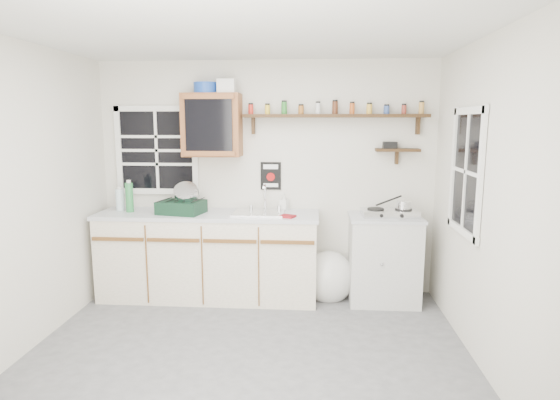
{
  "coord_description": "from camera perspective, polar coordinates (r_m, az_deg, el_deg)",
  "views": [
    {
      "loc": [
        0.52,
        -3.42,
        1.86
      ],
      "look_at": [
        0.23,
        0.55,
        1.19
      ],
      "focal_mm": 30.0,
      "sensor_mm": 36.0,
      "label": 1
    }
  ],
  "objects": [
    {
      "name": "trash_bag",
      "position": [
        5.05,
        5.95,
        -9.31
      ],
      "size": [
        0.48,
        0.43,
        0.55
      ],
      "color": "silver",
      "rests_on": "floor"
    },
    {
      "name": "window_back",
      "position": [
        5.31,
        -14.79,
        5.87
      ],
      "size": [
        0.93,
        0.03,
        0.98
      ],
      "color": "black",
      "rests_on": "wall_back"
    },
    {
      "name": "main_cabinet",
      "position": [
        5.05,
        -8.65,
        -6.67
      ],
      "size": [
        2.31,
        0.63,
        0.92
      ],
      "color": "#BFB49E",
      "rests_on": "floor"
    },
    {
      "name": "rag",
      "position": [
        4.66,
        0.92,
        -1.99
      ],
      "size": [
        0.18,
        0.17,
        0.02
      ],
      "primitive_type": "cube",
      "rotation": [
        0.0,
        0.0,
        -0.41
      ],
      "color": "maroon",
      "rests_on": "main_cabinet"
    },
    {
      "name": "spice_shelf",
      "position": [
        4.94,
        6.68,
        10.29
      ],
      "size": [
        1.91,
        0.18,
        0.35
      ],
      "color": "black",
      "rests_on": "wall_back"
    },
    {
      "name": "secondary_shelf",
      "position": [
        5.03,
        13.87,
        6.02
      ],
      "size": [
        0.45,
        0.16,
        0.24
      ],
      "color": "black",
      "rests_on": "wall_back"
    },
    {
      "name": "sink",
      "position": [
        4.85,
        -2.59,
        -1.52
      ],
      "size": [
        0.52,
        0.44,
        0.29
      ],
      "color": "silver",
      "rests_on": "main_cabinet"
    },
    {
      "name": "water_bottles",
      "position": [
        5.21,
        -18.39,
        0.21
      ],
      "size": [
        0.21,
        0.15,
        0.34
      ],
      "color": "silver",
      "rests_on": "main_cabinet"
    },
    {
      "name": "upper_cabinet",
      "position": [
        4.98,
        -8.28,
        9.03
      ],
      "size": [
        0.6,
        0.32,
        0.65
      ],
      "color": "brown",
      "rests_on": "wall_back"
    },
    {
      "name": "right_cabinet",
      "position": [
        5.01,
        12.52,
        -6.99
      ],
      "size": [
        0.73,
        0.57,
        0.91
      ],
      "color": "#B6B5AF",
      "rests_on": "floor"
    },
    {
      "name": "window_right",
      "position": [
        4.19,
        21.8,
        3.22
      ],
      "size": [
        0.03,
        0.78,
        1.08
      ],
      "color": "black",
      "rests_on": "wall_back"
    },
    {
      "name": "warning_sign",
      "position": [
        5.07,
        -1.14,
        2.95
      ],
      "size": [
        0.22,
        0.02,
        0.3
      ],
      "color": "black",
      "rests_on": "wall_back"
    },
    {
      "name": "saucepan",
      "position": [
        4.89,
        14.74,
        -0.62
      ],
      "size": [
        0.33,
        0.23,
        0.15
      ],
      "rotation": [
        0.0,
        0.0,
        -0.58
      ],
      "color": "silver",
      "rests_on": "hotplate"
    },
    {
      "name": "room",
      "position": [
        3.52,
        -4.35,
        -0.5
      ],
      "size": [
        3.64,
        3.24,
        2.54
      ],
      "color": "#4F4F51",
      "rests_on": "ground"
    },
    {
      "name": "upper_cabinet_clutter",
      "position": [
        4.99,
        -8.23,
        13.44
      ],
      "size": [
        0.43,
        0.24,
        0.14
      ],
      "color": "#173C95",
      "rests_on": "upper_cabinet"
    },
    {
      "name": "soap_bottle",
      "position": [
        5.03,
        0.5,
        -0.25
      ],
      "size": [
        0.1,
        0.1,
        0.17
      ],
      "primitive_type": "imported",
      "rotation": [
        0.0,
        0.0,
        -0.4
      ],
      "color": "white",
      "rests_on": "main_cabinet"
    },
    {
      "name": "hotplate",
      "position": [
        4.88,
        13.19,
        -1.52
      ],
      "size": [
        0.57,
        0.33,
        0.08
      ],
      "rotation": [
        0.0,
        0.0,
        0.05
      ],
      "color": "silver",
      "rests_on": "right_cabinet"
    },
    {
      "name": "dish_rack",
      "position": [
        4.94,
        -11.76,
        -0.4
      ],
      "size": [
        0.5,
        0.41,
        0.33
      ],
      "rotation": [
        0.0,
        0.0,
        -0.2
      ],
      "color": "black",
      "rests_on": "main_cabinet"
    }
  ]
}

